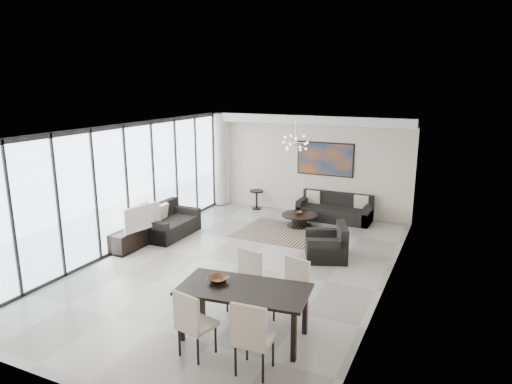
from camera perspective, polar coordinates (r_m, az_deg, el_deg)
The scene contains 20 objects.
room_shell at distance 9.24m, azimuth 0.45°, elevation -1.29°, with size 6.00×9.00×2.90m.
window_wall at distance 10.99m, azimuth -15.49°, elevation 0.74°, with size 0.37×8.95×2.90m.
soffit at distance 13.14m, azimuth 6.48°, elevation 8.97°, with size 5.98×0.40×0.26m, color white.
painting at distance 13.30m, azimuth 8.64°, elevation 4.08°, with size 1.68×0.04×0.98m, color #A45316.
chandelier at distance 11.40m, azimuth 4.96°, elevation 6.15°, with size 0.66×0.66×0.71m.
rug at distance 11.89m, azimuth 3.93°, elevation -5.14°, with size 2.43×1.87×0.01m, color black.
coffee_table at distance 12.42m, azimuth 5.45°, elevation -3.43°, with size 0.96×0.96×0.34m.
bowl_coffee at distance 12.39m, azimuth 5.33°, elevation -2.62°, with size 0.21×0.21×0.06m, color brown.
sofa_main at distance 13.11m, azimuth 9.82°, elevation -2.38°, with size 2.04×0.83×0.74m.
loveseat at distance 11.86m, azimuth -10.92°, elevation -4.07°, with size 0.89×1.59×0.79m.
armchair at distance 10.29m, azimuth 8.95°, elevation -6.79°, with size 1.15×1.17×0.78m.
side_table at distance 13.96m, azimuth 0.08°, elevation -0.56°, with size 0.43×0.43×0.59m.
tv_console at distance 11.26m, azimuth -14.75°, elevation -5.45°, with size 0.42×1.49×0.47m, color black.
television at distance 10.99m, azimuth -14.34°, elevation -3.03°, with size 1.02×0.13×0.59m, color gray.
dining_table at distance 7.04m, azimuth -1.53°, elevation -12.51°, with size 2.06×1.21×0.82m.
dining_chair_sw at distance 6.70m, azimuth -8.01°, elevation -15.58°, with size 0.55×0.55×1.01m.
dining_chair_se at distance 6.25m, azimuth -0.55°, elevation -17.29°, with size 0.52×0.52×1.08m.
dining_chair_nw at distance 7.92m, azimuth -1.25°, elevation -10.47°, with size 0.56×0.56×1.04m.
dining_chair_ne at distance 7.65m, azimuth 4.70°, elevation -11.53°, with size 0.57×0.57×1.02m.
bowl_dining at distance 7.21m, azimuth -4.76°, elevation -10.82°, with size 0.32×0.32×0.08m, color brown.
Camera 1 is at (4.16, -8.12, 3.85)m, focal length 32.00 mm.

